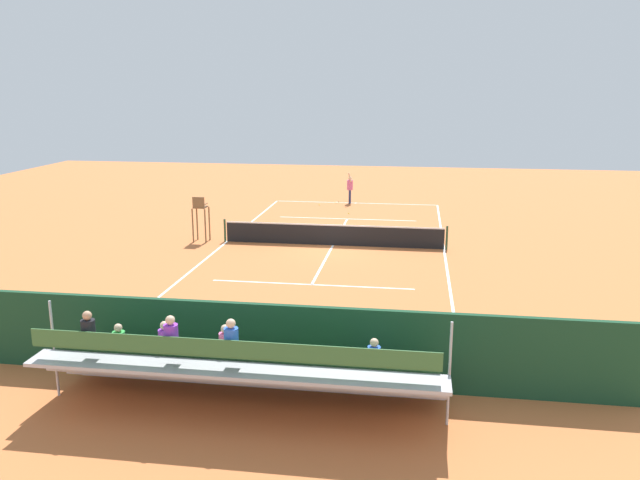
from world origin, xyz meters
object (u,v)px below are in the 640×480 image
at_px(tennis_ball_far, 319,205).
at_px(tennis_ball_near, 349,213).
at_px(tennis_net, 333,235).
at_px(tennis_player, 350,187).
at_px(equipment_bag, 270,364).
at_px(courtside_bench, 329,351).
at_px(umpire_chair, 200,214).
at_px(tennis_racket, 337,202).
at_px(bleacher_stand, 239,368).

bearing_deg(tennis_ball_far, tennis_ball_near, 130.25).
xyz_separation_m(tennis_net, tennis_player, (0.37, -10.84, 0.51)).
relative_size(equipment_bag, tennis_ball_far, 13.64).
xyz_separation_m(courtside_bench, equipment_bag, (1.49, 0.13, -0.38)).
distance_m(tennis_player, tennis_ball_near, 3.53).
distance_m(tennis_net, tennis_ball_near, 7.48).
bearing_deg(tennis_player, tennis_net, 91.94).
bearing_deg(tennis_net, umpire_chair, 1.65).
height_order(tennis_net, tennis_ball_far, tennis_net).
bearing_deg(umpire_chair, tennis_racket, -114.17).
distance_m(equipment_bag, tennis_ball_far, 23.42).
bearing_deg(umpire_chair, tennis_ball_near, -128.74).
bearing_deg(courtside_bench, tennis_net, -83.06).
relative_size(umpire_chair, equipment_bag, 2.38).
xyz_separation_m(courtside_bench, tennis_player, (1.98, -24.11, 0.46)).
distance_m(umpire_chair, courtside_bench, 15.27).
distance_m(equipment_bag, tennis_racket, 24.44).
relative_size(tennis_net, umpire_chair, 4.81).
xyz_separation_m(tennis_net, bleacher_stand, (0.12, 15.37, 0.45)).
xyz_separation_m(tennis_ball_near, tennis_ball_far, (2.07, -2.45, 0.00)).
bearing_deg(tennis_net, tennis_ball_far, -77.82).
bearing_deg(courtside_bench, bleacher_stand, 50.46).
relative_size(courtside_bench, tennis_racket, 3.09).
xyz_separation_m(courtside_bench, tennis_racket, (2.80, -24.28, -0.54)).
height_order(tennis_net, tennis_racket, tennis_net).
relative_size(tennis_racket, tennis_ball_near, 8.82).
bearing_deg(equipment_bag, tennis_ball_near, -89.48).
distance_m(courtside_bench, tennis_racket, 24.45).
distance_m(bleacher_stand, equipment_bag, 2.13).
distance_m(tennis_racket, tennis_ball_near, 3.71).
relative_size(tennis_net, tennis_racket, 17.69).
height_order(bleacher_stand, tennis_racket, bleacher_stand).
bearing_deg(tennis_player, equipment_bag, 91.15).
bearing_deg(bleacher_stand, tennis_racket, -87.69).
bearing_deg(tennis_ball_far, umpire_chair, 68.08).
relative_size(tennis_net, equipment_bag, 11.44).
bearing_deg(tennis_player, tennis_racket, -11.52).
height_order(tennis_player, tennis_ball_near, tennis_player).
height_order(umpire_chair, tennis_racket, umpire_chair).
xyz_separation_m(tennis_racket, tennis_ball_far, (0.96, 1.09, 0.02)).
bearing_deg(bleacher_stand, tennis_ball_near, -90.13).
bearing_deg(umpire_chair, bleacher_stand, 111.81).
height_order(bleacher_stand, umpire_chair, bleacher_stand).
bearing_deg(bleacher_stand, tennis_ball_far, -85.43).
relative_size(courtside_bench, equipment_bag, 2.00).
bearing_deg(courtside_bench, umpire_chair, -59.17).
relative_size(tennis_ball_near, tennis_ball_far, 1.00).
height_order(courtside_bench, tennis_ball_near, courtside_bench).
height_order(umpire_chair, courtside_bench, umpire_chair).
bearing_deg(courtside_bench, tennis_racket, -83.43).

